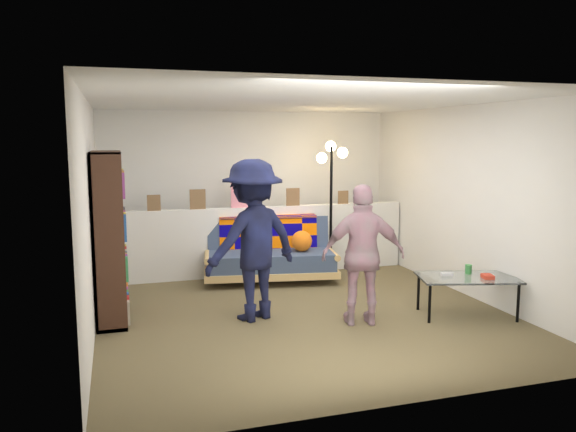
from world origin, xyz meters
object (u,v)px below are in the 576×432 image
object	(u,v)px
bookshelf	(109,243)
coffee_table	(468,279)
person_right	(363,255)
futon_sofa	(271,255)
person_left	(253,240)
floor_lamp	(331,180)

from	to	relation	value
bookshelf	coffee_table	world-z (taller)	bookshelf
bookshelf	coffee_table	bearing A→B (deg)	-15.18
coffee_table	person_right	bearing A→B (deg)	175.59
futon_sofa	person_left	world-z (taller)	person_left
futon_sofa	floor_lamp	world-z (taller)	floor_lamp
person_left	person_right	xyz separation A→B (m)	(1.08, -0.53, -0.13)
bookshelf	coffee_table	distance (m)	3.99
bookshelf	person_right	bearing A→B (deg)	-20.05
coffee_table	futon_sofa	bearing A→B (deg)	127.39
bookshelf	person_left	size ratio (longest dim) A/B	1.05
person_left	person_right	distance (m)	1.21
futon_sofa	person_right	size ratio (longest dim) A/B	1.29
coffee_table	floor_lamp	xyz separation A→B (m)	(-0.74, 2.33, 0.96)
futon_sofa	bookshelf	xyz separation A→B (m)	(-2.14, -1.16, 0.50)
futon_sofa	coffee_table	bearing A→B (deg)	-52.61
coffee_table	person_left	world-z (taller)	person_left
futon_sofa	floor_lamp	xyz separation A→B (m)	(0.94, 0.13, 1.01)
coffee_table	person_right	world-z (taller)	person_right
bookshelf	floor_lamp	distance (m)	3.39
futon_sofa	bookshelf	size ratio (longest dim) A/B	1.05
futon_sofa	person_right	world-z (taller)	person_right
coffee_table	floor_lamp	size ratio (longest dim) A/B	0.61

